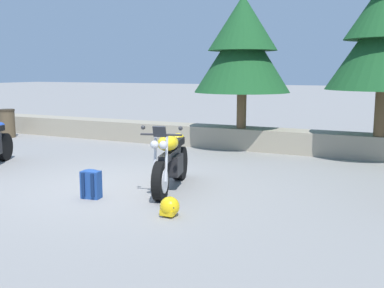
{
  "coord_description": "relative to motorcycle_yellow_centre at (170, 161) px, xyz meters",
  "views": [
    {
      "loc": [
        4.64,
        -6.48,
        2.0
      ],
      "look_at": [
        0.94,
        1.2,
        0.65
      ],
      "focal_mm": 43.04,
      "sensor_mm": 36.0,
      "label": 1
    }
  ],
  "objects": [
    {
      "name": "pine_tree_far_left",
      "position": [
        -0.28,
        4.35,
        2.13
      ],
      "size": [
        2.41,
        2.41,
        3.32
      ],
      "color": "brown",
      "rests_on": "stone_wall"
    },
    {
      "name": "ground_plane",
      "position": [
        -0.98,
        -0.27,
        -0.49
      ],
      "size": [
        120.0,
        120.0,
        0.0
      ],
      "primitive_type": "plane",
      "color": "gray"
    },
    {
      "name": "motorcycle_yellow_centre",
      "position": [
        0.0,
        0.0,
        0.0
      ],
      "size": [
        0.87,
        2.03,
        1.18
      ],
      "color": "black",
      "rests_on": "ground"
    },
    {
      "name": "rider_backpack",
      "position": [
        -0.87,
        -1.04,
        -0.24
      ],
      "size": [
        0.32,
        0.29,
        0.47
      ],
      "color": "navy",
      "rests_on": "ground"
    },
    {
      "name": "stone_wall",
      "position": [
        -0.98,
        4.53,
        -0.21
      ],
      "size": [
        36.0,
        0.8,
        0.55
      ],
      "primitive_type": "cube",
      "color": "gray",
      "rests_on": "ground"
    },
    {
      "name": "rider_helmet",
      "position": [
        0.7,
        -1.33,
        -0.35
      ],
      "size": [
        0.28,
        0.28,
        0.28
      ],
      "color": "yellow",
      "rests_on": "ground"
    },
    {
      "name": "trash_bin",
      "position": [
        -7.46,
        3.36,
        -0.05
      ],
      "size": [
        0.46,
        0.46,
        0.86
      ],
      "color": "brown",
      "rests_on": "ground"
    }
  ]
}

